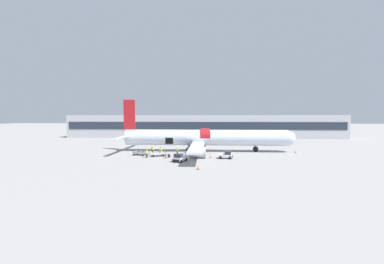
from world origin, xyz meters
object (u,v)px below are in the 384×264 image
object	(u,v)px
baggage_tug_mid	(226,155)
ground_crew_loader_a	(153,149)
ground_crew_driver	(177,151)
baggage_cart_loading	(158,154)
airplane	(203,138)
baggage_cart_queued	(141,153)
baggage_tug_lead	(180,158)
ground_crew_loader_b	(161,150)
suitcase_on_tarmac_upright	(166,156)
ground_crew_supervisor	(147,153)
suitcase_on_tarmac_spare	(169,156)

from	to	relation	value
baggage_tug_mid	ground_crew_loader_a	size ratio (longest dim) A/B	1.56
baggage_tug_mid	ground_crew_driver	bearing A→B (deg)	157.70
baggage_cart_loading	ground_crew_loader_a	world-z (taller)	ground_crew_loader_a
airplane	baggage_cart_queued	world-z (taller)	airplane
baggage_tug_lead	ground_crew_loader_b	size ratio (longest dim) A/B	1.99
ground_crew_loader_b	suitcase_on_tarmac_upright	xyz separation A→B (m)	(1.96, -5.33, -0.46)
baggage_cart_loading	baggage_cart_queued	distance (m)	4.03
baggage_cart_loading	ground_crew_supervisor	xyz separation A→B (m)	(-1.80, -2.01, 0.41)
ground_crew_loader_a	suitcase_on_tarmac_upright	bearing A→B (deg)	-54.95
ground_crew_loader_b	suitcase_on_tarmac_spare	world-z (taller)	ground_crew_loader_b
baggage_tug_mid	ground_crew_loader_b	size ratio (longest dim) A/B	1.80
airplane	ground_crew_supervisor	xyz separation A→B (m)	(-10.66, -9.47, -2.23)
ground_crew_driver	suitcase_on_tarmac_upright	bearing A→B (deg)	-108.95
baggage_cart_loading	suitcase_on_tarmac_upright	bearing A→B (deg)	-52.24
ground_crew_loader_b	ground_crew_supervisor	xyz separation A→B (m)	(-1.76, -4.84, 0.01)
ground_crew_loader_a	baggage_cart_queued	bearing A→B (deg)	-140.38
suitcase_on_tarmac_upright	ground_crew_driver	bearing A→B (deg)	71.05
airplane	ground_crew_loader_a	size ratio (longest dim) A/B	22.26
baggage_tug_lead	ground_crew_loader_a	size ratio (longest dim) A/B	1.72
airplane	ground_crew_driver	size ratio (longest dim) A/B	25.55
airplane	ground_crew_loader_b	bearing A→B (deg)	-152.54
airplane	ground_crew_driver	distance (m)	7.71
baggage_tug_lead	ground_crew_driver	bearing A→B (deg)	100.16
ground_crew_loader_b	suitcase_on_tarmac_spare	xyz separation A→B (m)	(2.46, -4.25, -0.55)
ground_crew_driver	ground_crew_supervisor	xyz separation A→B (m)	(-5.38, -4.31, 0.00)
baggage_cart_loading	ground_crew_driver	distance (m)	4.28
baggage_tug_lead	ground_crew_loader_b	xyz separation A→B (m)	(-5.01, 8.35, 0.20)
baggage_tug_lead	ground_crew_loader_b	distance (m)	9.74
baggage_cart_loading	baggage_cart_queued	size ratio (longest dim) A/B	0.98
ground_crew_loader_b	suitcase_on_tarmac_upright	bearing A→B (deg)	-69.77
baggage_cart_loading	ground_crew_loader_a	bearing A→B (deg)	122.49
ground_crew_loader_a	ground_crew_loader_b	distance (m)	1.76
baggage_cart_loading	ground_crew_loader_a	distance (m)	3.37
ground_crew_loader_b	baggage_tug_lead	bearing A→B (deg)	-59.02
airplane	suitcase_on_tarmac_upright	size ratio (longest dim) A/B	47.93
ground_crew_loader_a	ground_crew_loader_b	size ratio (longest dim) A/B	1.16
baggage_tug_lead	suitcase_on_tarmac_upright	bearing A→B (deg)	135.26
baggage_cart_loading	baggage_tug_lead	bearing A→B (deg)	-47.92
airplane	ground_crew_loader_b	world-z (taller)	airplane
baggage_tug_lead	ground_crew_supervisor	world-z (taller)	ground_crew_supervisor
baggage_tug_lead	ground_crew_driver	distance (m)	7.95
baggage_cart_loading	ground_crew_loader_b	bearing A→B (deg)	90.68
ground_crew_loader_b	suitcase_on_tarmac_upright	distance (m)	5.70
baggage_cart_loading	baggage_cart_queued	bearing A→B (deg)	164.71
baggage_tug_mid	suitcase_on_tarmac_spare	xyz separation A→B (m)	(-11.00, 0.32, -0.34)
suitcase_on_tarmac_upright	ground_crew_loader_b	bearing A→B (deg)	110.23
baggage_tug_mid	ground_crew_loader_a	bearing A→B (deg)	163.39
baggage_tug_lead	ground_crew_driver	size ratio (longest dim) A/B	1.98
ground_crew_loader_b	suitcase_on_tarmac_upright	world-z (taller)	ground_crew_loader_b
baggage_cart_loading	ground_crew_supervisor	distance (m)	2.72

